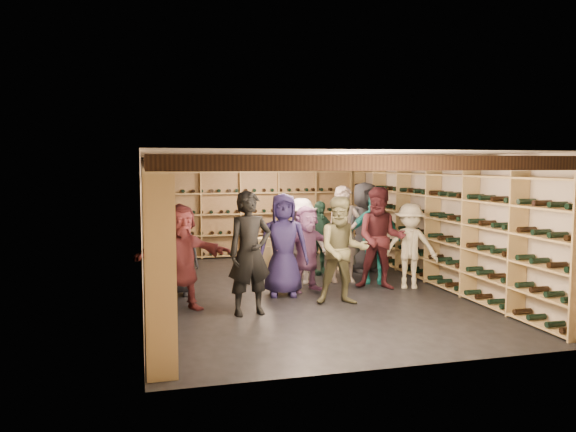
% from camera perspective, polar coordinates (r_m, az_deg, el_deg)
% --- Properties ---
extents(ground, '(8.00, 8.00, 0.00)m').
position_cam_1_polar(ground, '(10.17, 1.41, -7.47)').
color(ground, black).
rests_on(ground, ground).
extents(walls, '(5.52, 8.02, 2.40)m').
position_cam_1_polar(walls, '(9.97, 1.43, -0.73)').
color(walls, '#B4A28C').
rests_on(walls, ground).
extents(ceiling, '(5.50, 8.00, 0.01)m').
position_cam_1_polar(ceiling, '(9.91, 1.44, 6.19)').
color(ceiling, beige).
rests_on(ceiling, walls).
extents(ceiling_joists, '(5.40, 7.12, 0.18)m').
position_cam_1_polar(ceiling_joists, '(9.91, 1.44, 5.38)').
color(ceiling_joists, black).
rests_on(ceiling_joists, ground).
extents(wine_rack_left, '(0.32, 7.50, 2.15)m').
position_cam_1_polar(wine_rack_left, '(9.60, -13.49, -1.85)').
color(wine_rack_left, '#A0814D').
rests_on(wine_rack_left, ground).
extents(wine_rack_right, '(0.32, 7.50, 2.15)m').
position_cam_1_polar(wine_rack_right, '(10.97, 14.45, -1.00)').
color(wine_rack_right, '#A0814D').
rests_on(wine_rack_right, ground).
extents(wine_rack_back, '(4.70, 0.30, 2.15)m').
position_cam_1_polar(wine_rack_back, '(13.69, -2.98, 0.39)').
color(wine_rack_back, '#A0814D').
rests_on(wine_rack_back, ground).
extents(crate_stack_left, '(0.58, 0.48, 0.51)m').
position_cam_1_polar(crate_stack_left, '(12.68, -0.59, -3.73)').
color(crate_stack_left, tan).
rests_on(crate_stack_left, ground).
extents(crate_stack_right, '(0.58, 0.49, 0.68)m').
position_cam_1_polar(crate_stack_right, '(11.92, -3.25, -3.91)').
color(crate_stack_right, tan).
rests_on(crate_stack_right, ground).
extents(crate_loose, '(0.54, 0.39, 0.17)m').
position_cam_1_polar(crate_loose, '(12.13, 6.07, -4.99)').
color(crate_loose, tan).
rests_on(crate_loose, ground).
extents(person_0, '(0.80, 0.59, 1.49)m').
position_cam_1_polar(person_0, '(9.79, -11.18, -3.62)').
color(person_0, black).
rests_on(person_0, ground).
extents(person_1, '(0.74, 0.55, 1.85)m').
position_cam_1_polar(person_1, '(8.36, -3.90, -3.80)').
color(person_1, black).
rests_on(person_1, ground).
extents(person_2, '(0.95, 0.80, 1.74)m').
position_cam_1_polar(person_2, '(9.01, 5.57, -3.52)').
color(person_2, brown).
rests_on(person_2, ground).
extents(person_3, '(1.14, 0.90, 1.54)m').
position_cam_1_polar(person_3, '(10.38, 12.29, -3.00)').
color(person_3, '#C1B897').
rests_on(person_3, ground).
extents(person_4, '(1.09, 0.76, 1.71)m').
position_cam_1_polar(person_4, '(10.73, 8.66, -2.21)').
color(person_4, '#197D78').
rests_on(person_4, ground).
extents(person_5, '(1.60, 0.83, 1.65)m').
position_cam_1_polar(person_5, '(8.73, -10.77, -4.17)').
color(person_5, maroon).
rests_on(person_5, ground).
extents(person_6, '(0.95, 0.72, 1.76)m').
position_cam_1_polar(person_6, '(9.57, -0.48, -2.92)').
color(person_6, '#1F1942').
rests_on(person_6, ground).
extents(person_7, '(0.69, 0.48, 1.84)m').
position_cam_1_polar(person_7, '(10.70, 5.72, -1.85)').
color(person_7, gray).
rests_on(person_7, ground).
extents(person_8, '(1.10, 1.00, 1.84)m').
position_cam_1_polar(person_8, '(10.19, 9.40, -2.26)').
color(person_8, '#40161B').
rests_on(person_8, ground).
extents(person_9, '(1.18, 0.90, 1.61)m').
position_cam_1_polar(person_9, '(10.48, 1.34, -2.60)').
color(person_9, '#A8A19A').
rests_on(person_9, ground).
extents(person_10, '(0.95, 0.63, 1.50)m').
position_cam_1_polar(person_10, '(11.47, 3.14, -2.21)').
color(person_10, '#214736').
rests_on(person_10, ground).
extents(person_11, '(1.48, 0.83, 1.52)m').
position_cam_1_polar(person_11, '(9.95, 1.91, -3.29)').
color(person_11, '#935B91').
rests_on(person_11, ground).
extents(person_12, '(1.05, 0.85, 1.87)m').
position_cam_1_polar(person_12, '(11.79, 7.82, -1.13)').
color(person_12, '#2D2D32').
rests_on(person_12, ground).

